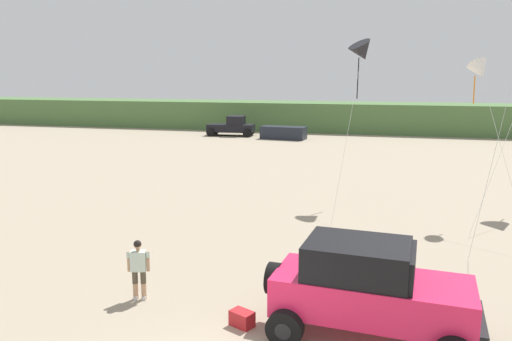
% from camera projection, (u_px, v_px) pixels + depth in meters
% --- Properties ---
extents(dune_ridge, '(90.00, 6.25, 3.05)m').
position_uv_depth(dune_ridge, '(322.00, 116.00, 54.38)').
color(dune_ridge, '#4C703D').
rests_on(dune_ridge, ground_plane).
extents(jeep, '(4.94, 2.71, 2.26)m').
position_uv_depth(jeep, '(369.00, 288.00, 11.29)').
color(jeep, '#EA2151').
rests_on(jeep, ground_plane).
extents(person_watching, '(0.60, 0.39, 1.67)m').
position_uv_depth(person_watching, '(139.00, 266.00, 13.26)').
color(person_watching, tan).
rests_on(person_watching, ground_plane).
extents(cooler_box, '(0.66, 0.56, 0.38)m').
position_uv_depth(cooler_box, '(242.00, 319.00, 11.96)').
color(cooler_box, '#B21E23').
rests_on(cooler_box, ground_plane).
extents(distant_pickup, '(4.72, 2.65, 1.98)m').
position_uv_depth(distant_pickup, '(232.00, 126.00, 49.73)').
color(distant_pickup, black).
rests_on(distant_pickup, ground_plane).
extents(distant_sedan, '(4.36, 2.14, 1.20)m').
position_uv_depth(distant_sedan, '(283.00, 133.00, 47.08)').
color(distant_sedan, '#1E232D').
rests_on(distant_sedan, ground_plane).
extents(kite_black_sled, '(1.57, 5.74, 7.68)m').
position_uv_depth(kite_black_sled, '(362.00, 52.00, 23.00)').
color(kite_black_sled, black).
rests_on(kite_black_sled, ground_plane).
extents(kite_orange_streamer, '(1.77, 5.46, 6.69)m').
position_uv_depth(kite_orange_streamer, '(480.00, 71.00, 19.94)').
color(kite_orange_streamer, white).
rests_on(kite_orange_streamer, ground_plane).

